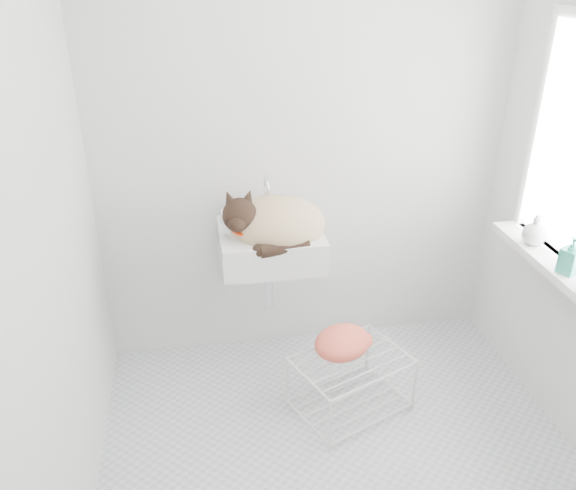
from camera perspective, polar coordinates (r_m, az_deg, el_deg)
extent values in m
cube|color=silver|center=(2.91, 5.25, -20.03)|extent=(2.20, 2.00, 0.02)
cube|color=silver|center=(3.09, 1.58, 10.54)|extent=(2.20, 0.02, 2.50)
cube|color=silver|center=(2.16, -22.73, 1.03)|extent=(0.02, 2.00, 2.50)
cube|color=white|center=(2.93, 24.42, -1.75)|extent=(0.16, 0.88, 0.04)
cube|color=white|center=(2.96, -1.73, 1.47)|extent=(0.51, 0.45, 0.21)
ellipsoid|color=tan|center=(2.94, -1.13, 1.96)|extent=(0.51, 0.45, 0.24)
sphere|color=black|center=(2.81, -4.51, 3.09)|extent=(0.19, 0.19, 0.17)
torus|color=red|center=(2.82, -4.07, 2.16)|extent=(0.17, 0.17, 0.07)
cube|color=silver|center=(3.06, 6.07, -13.36)|extent=(0.63, 0.54, 0.31)
ellipsoid|color=orange|center=(2.97, 5.27, -9.91)|extent=(0.37, 0.35, 0.13)
imported|color=teal|center=(2.84, 25.43, -2.41)|extent=(0.10, 0.10, 0.17)
imported|color=silver|center=(3.05, 22.62, 0.12)|extent=(0.16, 0.16, 0.15)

